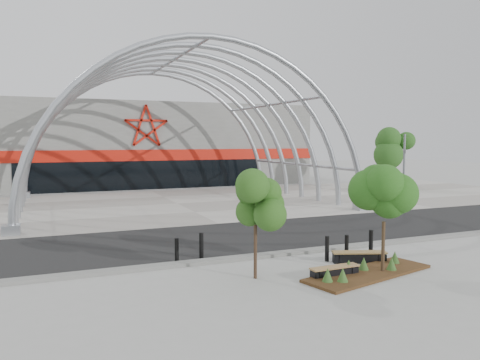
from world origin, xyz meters
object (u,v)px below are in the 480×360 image
at_px(signal_pole, 404,170).
at_px(street_tree_0, 255,203).
at_px(bench_1, 359,257).
at_px(bench_0, 335,272).
at_px(street_tree_1, 384,200).
at_px(bollard_2, 327,249).

distance_m(signal_pole, street_tree_0, 18.43).
bearing_deg(bench_1, bench_0, -147.28).
bearing_deg(street_tree_1, signal_pole, 45.98).
bearing_deg(bench_0, signal_pole, 41.19).
bearing_deg(signal_pole, street_tree_0, -145.90).
height_order(street_tree_1, bench_1, street_tree_1).
distance_m(signal_pole, bench_1, 15.00).
relative_size(street_tree_0, bench_1, 1.72).
height_order(bench_0, bench_1, bench_1).
bearing_deg(street_tree_1, street_tree_0, 164.80).
xyz_separation_m(signal_pole, bench_0, (-12.82, -11.22, -2.36)).
distance_m(bench_0, bollard_2, 2.06).
bearing_deg(bollard_2, bench_1, -32.00).
relative_size(signal_pole, bench_0, 2.76).
relative_size(street_tree_0, street_tree_1, 0.99).
relative_size(street_tree_1, bench_1, 1.73).
xyz_separation_m(bench_1, bollard_2, (-0.99, 0.62, 0.27)).
relative_size(street_tree_1, bench_0, 1.96).
xyz_separation_m(signal_pole, bench_1, (-10.93, -10.01, -2.34)).
xyz_separation_m(bench_0, bollard_2, (0.90, 1.83, 0.29)).
bearing_deg(bench_0, bollard_2, 63.91).
bearing_deg(street_tree_0, bench_0, -20.00).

